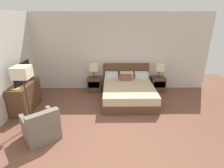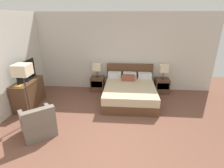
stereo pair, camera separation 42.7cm
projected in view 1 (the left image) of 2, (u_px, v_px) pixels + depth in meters
name	position (u px, v px, depth m)	size (l,w,h in m)	color
ground_plane	(116.00, 149.00, 3.65)	(10.13, 10.13, 0.00)	brown
wall_back	(113.00, 52.00, 6.33)	(6.93, 0.06, 2.76)	beige
wall_left	(0.00, 68.00, 4.42)	(0.06, 5.18, 2.76)	beige
bed	(128.00, 91.00, 5.78)	(1.68, 2.00, 1.00)	brown
nightstand_left	(94.00, 84.00, 6.44)	(0.48, 0.42, 0.52)	brown
nightstand_right	(158.00, 84.00, 6.46)	(0.48, 0.42, 0.52)	brown
table_lamp_left	(94.00, 68.00, 6.21)	(0.29, 0.29, 0.50)	#332D28
table_lamp_right	(160.00, 67.00, 6.23)	(0.29, 0.29, 0.50)	#332D28
dresser	(25.00, 96.00, 5.11)	(0.48, 1.19, 0.81)	brown
tv	(22.00, 73.00, 4.93)	(0.18, 0.96, 0.58)	black
book_red_cover	(15.00, 89.00, 4.57)	(0.20, 0.18, 0.02)	gold
armchair_by_window	(41.00, 127.00, 3.90)	(0.96, 0.96, 0.76)	#70665B
floor_lamp	(22.00, 76.00, 3.97)	(0.36, 0.36, 1.56)	#332D28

